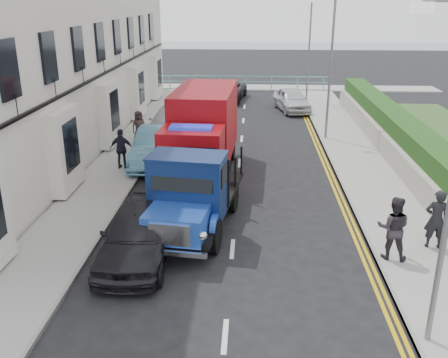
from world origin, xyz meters
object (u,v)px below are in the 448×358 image
at_px(lamp_mid, 329,61).
at_px(parked_car_front, 138,232).
at_px(pedestrian_east_near, 436,219).
at_px(lamp_far, 308,43).
at_px(red_lorry, 203,132).
at_px(bedford_lorry, 190,199).

relative_size(lamp_mid, parked_car_front, 1.54).
relative_size(lamp_mid, pedestrian_east_near, 3.97).
relative_size(lamp_mid, lamp_far, 1.00).
height_order(lamp_far, parked_car_front, lamp_far).
xyz_separation_m(lamp_far, red_lorry, (-5.64, -15.65, -2.16)).
bearing_deg(lamp_mid, pedestrian_east_near, -82.23).
bearing_deg(bedford_lorry, lamp_mid, 71.31).
height_order(bedford_lorry, parked_car_front, bedford_lorry).
distance_m(lamp_far, red_lorry, 16.77).
height_order(lamp_mid, lamp_far, same).
bearing_deg(bedford_lorry, lamp_far, 82.97).
relative_size(lamp_far, pedestrian_east_near, 3.97).
distance_m(lamp_mid, parked_car_front, 14.69).
bearing_deg(bedford_lorry, pedestrian_east_near, 2.74).
distance_m(bedford_lorry, parked_car_front, 1.98).
relative_size(lamp_far, bedford_lorry, 1.22).
xyz_separation_m(lamp_mid, parked_car_front, (-6.78, -12.63, -3.22)).
height_order(lamp_far, pedestrian_east_near, lamp_far).
bearing_deg(parked_car_front, lamp_far, 72.84).
distance_m(lamp_far, bedford_lorry, 22.06).
bearing_deg(lamp_mid, red_lorry, -134.98).
bearing_deg(lamp_mid, lamp_far, 90.00).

